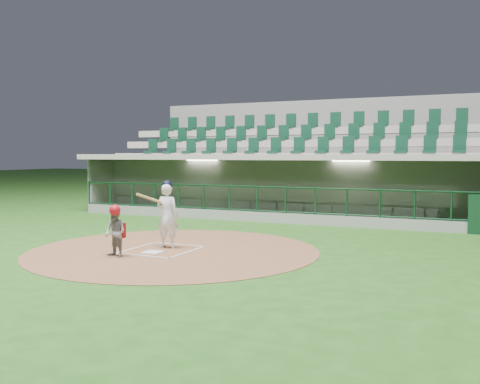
# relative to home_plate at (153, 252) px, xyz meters

# --- Properties ---
(ground) EXTENTS (120.00, 120.00, 0.00)m
(ground) POSITION_rel_home_plate_xyz_m (0.00, 0.70, -0.02)
(ground) COLOR #1F4C15
(ground) RESTS_ON ground
(dirt_circle) EXTENTS (7.20, 7.20, 0.01)m
(dirt_circle) POSITION_rel_home_plate_xyz_m (0.30, 0.50, -0.02)
(dirt_circle) COLOR brown
(dirt_circle) RESTS_ON ground
(home_plate) EXTENTS (0.43, 0.43, 0.02)m
(home_plate) POSITION_rel_home_plate_xyz_m (0.00, 0.00, 0.00)
(home_plate) COLOR white
(home_plate) RESTS_ON dirt_circle
(batter_box_chalk) EXTENTS (1.55, 1.80, 0.01)m
(batter_box_chalk) POSITION_rel_home_plate_xyz_m (0.00, 0.40, -0.00)
(batter_box_chalk) COLOR white
(batter_box_chalk) RESTS_ON ground
(dugout_structure) EXTENTS (16.40, 3.70, 3.00)m
(dugout_structure) POSITION_rel_home_plate_xyz_m (-0.02, 8.52, 0.94)
(dugout_structure) COLOR slate
(dugout_structure) RESTS_ON ground
(seating_deck) EXTENTS (17.00, 6.72, 5.15)m
(seating_deck) POSITION_rel_home_plate_xyz_m (0.00, 11.61, 1.40)
(seating_deck) COLOR slate
(seating_deck) RESTS_ON ground
(batter) EXTENTS (0.85, 0.85, 1.72)m
(batter) POSITION_rel_home_plate_xyz_m (-0.03, 0.73, 0.86)
(batter) COLOR white
(batter) RESTS_ON dirt_circle
(catcher) EXTENTS (0.65, 0.56, 1.22)m
(catcher) POSITION_rel_home_plate_xyz_m (-0.48, -0.81, 0.59)
(catcher) COLOR gray
(catcher) RESTS_ON dirt_circle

